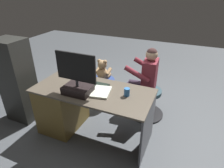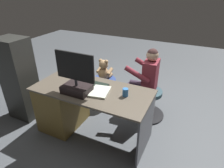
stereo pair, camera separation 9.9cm
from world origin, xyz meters
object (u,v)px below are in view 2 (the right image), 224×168
at_px(keyboard, 93,84).
at_px(teddy_bear, 104,71).
at_px(computer_mouse, 75,79).
at_px(cup, 125,92).
at_px(monitor, 76,81).
at_px(person, 145,77).
at_px(visitor_chair, 148,102).
at_px(office_chair_teddy, 104,90).
at_px(desk, 68,104).
at_px(tv_remote, 73,82).

xyz_separation_m(keyboard, teddy_bear, (0.21, -0.70, -0.12)).
xyz_separation_m(keyboard, computer_mouse, (0.30, 0.01, 0.01)).
bearing_deg(cup, monitor, 17.15).
bearing_deg(cup, computer_mouse, -5.57).
distance_m(teddy_bear, person, 0.75).
bearing_deg(visitor_chair, office_chair_teddy, -3.10).
relative_size(cup, teddy_bear, 0.28).
height_order(desk, tv_remote, tv_remote).
bearing_deg(tv_remote, visitor_chair, -164.41).
bearing_deg(computer_mouse, cup, 174.43).
xyz_separation_m(desk, visitor_chair, (-0.99, -0.77, -0.14)).
xyz_separation_m(desk, cup, (-0.88, -0.04, 0.40)).
bearing_deg(keyboard, tv_remote, 17.52).
height_order(cup, office_chair_teddy, cup).
bearing_deg(monitor, visitor_chair, -127.48).
bearing_deg(office_chair_teddy, person, 176.90).
bearing_deg(computer_mouse, office_chair_teddy, -97.58).
bearing_deg(monitor, computer_mouse, -49.73).
bearing_deg(keyboard, computer_mouse, 2.42).
height_order(monitor, keyboard, monitor).
bearing_deg(teddy_bear, tv_remote, 84.93).
bearing_deg(keyboard, monitor, 73.77).
bearing_deg(visitor_chair, person, -3.10).
relative_size(office_chair_teddy, visitor_chair, 1.00).
xyz_separation_m(keyboard, tv_remote, (0.28, 0.09, -0.00)).
height_order(desk, monitor, monitor).
relative_size(monitor, tv_remote, 3.53).
xyz_separation_m(monitor, person, (-0.62, -0.92, -0.23)).
distance_m(desk, monitor, 0.60).
height_order(office_chair_teddy, teddy_bear, teddy_bear).
bearing_deg(person, desk, 40.50).
bearing_deg(computer_mouse, tv_remote, 107.22).
relative_size(keyboard, teddy_bear, 1.13).
height_order(cup, tv_remote, cup).
xyz_separation_m(desk, tv_remote, (-0.10, -0.04, 0.35)).
bearing_deg(monitor, teddy_bear, -82.53).
xyz_separation_m(cup, office_chair_teddy, (0.72, -0.78, -0.54)).
xyz_separation_m(keyboard, cup, (-0.51, 0.09, 0.04)).
bearing_deg(office_chair_teddy, desk, 78.58).
xyz_separation_m(monitor, computer_mouse, (0.22, -0.26, -0.14)).
distance_m(computer_mouse, office_chair_teddy, 0.87).
bearing_deg(office_chair_teddy, visitor_chair, 176.90).
distance_m(desk, keyboard, 0.53).
height_order(keyboard, visitor_chair, keyboard).
bearing_deg(keyboard, person, -129.73).
xyz_separation_m(tv_remote, visitor_chair, (-0.90, -0.73, -0.49)).
bearing_deg(desk, teddy_bear, -101.23).
bearing_deg(keyboard, desk, 19.32).
xyz_separation_m(monitor, teddy_bear, (0.13, -0.97, -0.27)).
relative_size(monitor, computer_mouse, 5.51).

